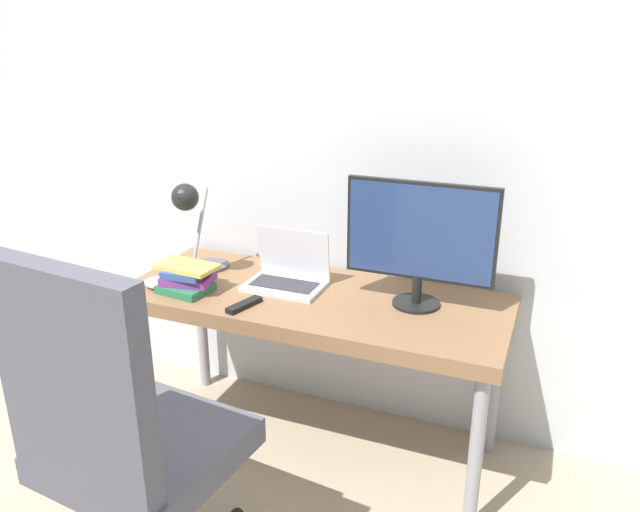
{
  "coord_description": "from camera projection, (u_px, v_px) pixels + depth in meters",
  "views": [
    {
      "loc": [
        0.87,
        -1.77,
        1.7
      ],
      "look_at": [
        0.04,
        0.28,
        0.89
      ],
      "focal_mm": 35.0,
      "sensor_mm": 36.0,
      "label": 1
    }
  ],
  "objects": [
    {
      "name": "monitor",
      "position": [
        420.0,
        237.0,
        2.28
      ],
      "size": [
        0.56,
        0.18,
        0.48
      ],
      "color": "black",
      "rests_on": "desk"
    },
    {
      "name": "wall_back",
      "position": [
        348.0,
        130.0,
        2.58
      ],
      "size": [
        8.0,
        0.05,
        2.6
      ],
      "color": "silver",
      "rests_on": "ground_plane"
    },
    {
      "name": "desk_lamp",
      "position": [
        192.0,
        215.0,
        2.55
      ],
      "size": [
        0.16,
        0.29,
        0.41
      ],
      "color": "#4C4C51",
      "rests_on": "desk"
    },
    {
      "name": "book_stack",
      "position": [
        187.0,
        278.0,
        2.49
      ],
      "size": [
        0.25,
        0.2,
        0.11
      ],
      "color": "#286B47",
      "rests_on": "desk"
    },
    {
      "name": "laptop",
      "position": [
        287.0,
        275.0,
        2.53
      ],
      "size": [
        0.31,
        0.21,
        0.23
      ],
      "color": "silver",
      "rests_on": "desk"
    },
    {
      "name": "ground_plane",
      "position": [
        285.0,
        490.0,
        2.44
      ],
      "size": [
        12.0,
        12.0,
        0.0
      ],
      "primitive_type": "plane",
      "color": "tan"
    },
    {
      "name": "game_controller",
      "position": [
        161.0,
        283.0,
        2.53
      ],
      "size": [
        0.14,
        0.11,
        0.04
      ],
      "color": "white",
      "rests_on": "desk"
    },
    {
      "name": "office_chair",
      "position": [
        118.0,
        428.0,
        1.78
      ],
      "size": [
        0.64,
        0.65,
        1.16
      ],
      "color": "black",
      "rests_on": "ground_plane"
    },
    {
      "name": "tv_remote",
      "position": [
        244.0,
        305.0,
        2.35
      ],
      "size": [
        0.08,
        0.16,
        0.02
      ],
      "color": "black",
      "rests_on": "desk"
    },
    {
      "name": "desk",
      "position": [
        314.0,
        310.0,
        2.48
      ],
      "size": [
        1.52,
        0.61,
        0.71
      ],
      "color": "brown",
      "rests_on": "ground_plane"
    }
  ]
}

